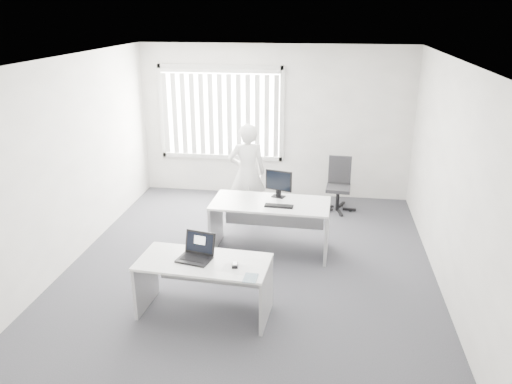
# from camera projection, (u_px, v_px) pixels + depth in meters

# --- Properties ---
(ground) EXTENTS (6.00, 6.00, 0.00)m
(ground) POSITION_uv_depth(u_px,v_px,m) (250.00, 268.00, 6.89)
(ground) COLOR #4C4B53
(ground) RESTS_ON ground
(wall_back) EXTENTS (5.00, 0.02, 2.80)m
(wall_back) POSITION_uv_depth(u_px,v_px,m) (274.00, 122.00, 9.19)
(wall_back) COLOR white
(wall_back) RESTS_ON ground
(wall_front) EXTENTS (5.00, 0.02, 2.80)m
(wall_front) POSITION_uv_depth(u_px,v_px,m) (185.00, 298.00, 3.62)
(wall_front) COLOR white
(wall_front) RESTS_ON ground
(wall_left) EXTENTS (0.02, 6.00, 2.80)m
(wall_left) POSITION_uv_depth(u_px,v_px,m) (67.00, 164.00, 6.74)
(wall_left) COLOR white
(wall_left) RESTS_ON ground
(wall_right) EXTENTS (0.02, 6.00, 2.80)m
(wall_right) POSITION_uv_depth(u_px,v_px,m) (452.00, 181.00, 6.07)
(wall_right) COLOR white
(wall_right) RESTS_ON ground
(ceiling) EXTENTS (5.00, 6.00, 0.02)m
(ceiling) POSITION_uv_depth(u_px,v_px,m) (249.00, 60.00, 5.92)
(ceiling) COLOR white
(ceiling) RESTS_ON wall_back
(window) EXTENTS (2.32, 0.06, 1.76)m
(window) POSITION_uv_depth(u_px,v_px,m) (221.00, 113.00, 9.24)
(window) COLOR beige
(window) RESTS_ON wall_back
(blinds) EXTENTS (2.20, 0.10, 1.50)m
(blinds) POSITION_uv_depth(u_px,v_px,m) (220.00, 115.00, 9.19)
(blinds) COLOR silver
(blinds) RESTS_ON wall_back
(desk_near) EXTENTS (1.54, 0.80, 0.68)m
(desk_near) POSITION_uv_depth(u_px,v_px,m) (204.00, 276.00, 5.72)
(desk_near) COLOR white
(desk_near) RESTS_ON ground
(desk_far) EXTENTS (1.71, 0.85, 0.77)m
(desk_far) POSITION_uv_depth(u_px,v_px,m) (270.00, 216.00, 7.21)
(desk_far) COLOR white
(desk_far) RESTS_ON ground
(office_chair) EXTENTS (0.58, 0.58, 0.95)m
(office_chair) POSITION_uv_depth(u_px,v_px,m) (338.00, 194.00, 8.80)
(office_chair) COLOR black
(office_chair) RESTS_ON ground
(person) EXTENTS (0.68, 0.53, 1.66)m
(person) POSITION_uv_depth(u_px,v_px,m) (247.00, 173.00, 8.17)
(person) COLOR silver
(person) RESTS_ON ground
(laptop) EXTENTS (0.43, 0.40, 0.29)m
(laptop) POSITION_uv_depth(u_px,v_px,m) (194.00, 249.00, 5.62)
(laptop) COLOR black
(laptop) RESTS_ON desk_near
(paper_sheet) EXTENTS (0.34, 0.27, 0.00)m
(paper_sheet) POSITION_uv_depth(u_px,v_px,m) (236.00, 269.00, 5.49)
(paper_sheet) COLOR white
(paper_sheet) RESTS_ON desk_near
(mouse) EXTENTS (0.08, 0.12, 0.05)m
(mouse) POSITION_uv_depth(u_px,v_px,m) (235.00, 265.00, 5.52)
(mouse) COLOR #B9B9BC
(mouse) RESTS_ON paper_sheet
(booklet) EXTENTS (0.15, 0.21, 0.01)m
(booklet) POSITION_uv_depth(u_px,v_px,m) (251.00, 278.00, 5.29)
(booklet) COLOR white
(booklet) RESTS_ON desk_near
(keyboard) EXTENTS (0.41, 0.16, 0.02)m
(keyboard) POSITION_uv_depth(u_px,v_px,m) (279.00, 206.00, 6.98)
(keyboard) COLOR black
(keyboard) RESTS_ON desk_far
(monitor) EXTENTS (0.43, 0.24, 0.41)m
(monitor) POSITION_uv_depth(u_px,v_px,m) (279.00, 184.00, 7.27)
(monitor) COLOR black
(monitor) RESTS_ON desk_far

